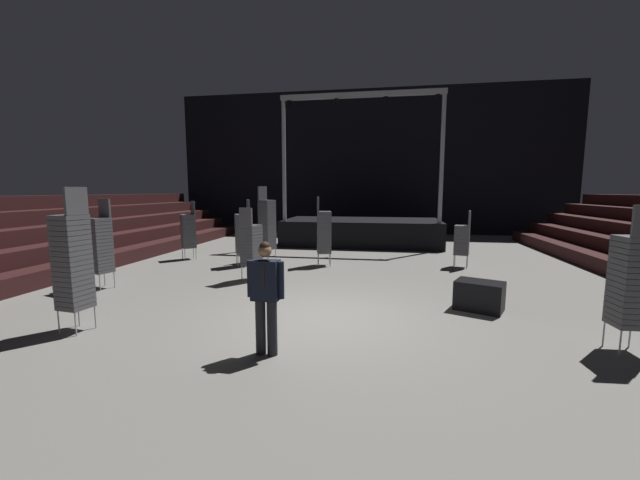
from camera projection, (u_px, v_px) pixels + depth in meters
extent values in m
cube|color=slate|center=(326.00, 319.00, 7.31)|extent=(22.00, 30.00, 0.10)
cube|color=black|center=(368.00, 162.00, 21.43)|extent=(22.00, 0.30, 8.00)
cube|color=black|center=(34.00, 278.00, 9.56)|extent=(0.75, 24.00, 0.45)
cube|color=black|center=(7.00, 260.00, 9.63)|extent=(0.75, 24.00, 0.45)
cube|color=black|center=(362.00, 232.00, 17.22)|extent=(6.87, 3.56, 1.11)
cylinder|color=#9EA0A8|center=(284.00, 161.00, 15.88)|extent=(0.16, 0.16, 5.07)
cylinder|color=#9EA0A8|center=(442.00, 159.00, 14.78)|extent=(0.16, 0.16, 5.07)
cube|color=#9EA0A8|center=(361.00, 95.00, 15.00)|extent=(6.57, 0.20, 0.20)
cylinder|color=black|center=(289.00, 103.00, 15.54)|extent=(0.18, 0.18, 0.22)
cylinder|color=black|center=(337.00, 102.00, 15.20)|extent=(0.18, 0.18, 0.22)
cylinder|color=black|center=(386.00, 100.00, 14.86)|extent=(0.18, 0.18, 0.22)
cylinder|color=black|center=(438.00, 97.00, 14.53)|extent=(0.18, 0.18, 0.22)
cylinder|color=black|center=(272.00, 328.00, 5.56)|extent=(0.15, 0.15, 0.83)
cylinder|color=black|center=(261.00, 327.00, 5.60)|extent=(0.15, 0.15, 0.83)
cube|color=silver|center=(264.00, 281.00, 5.43)|extent=(0.18, 0.11, 0.59)
cube|color=black|center=(265.00, 280.00, 5.49)|extent=(0.41, 0.25, 0.59)
cube|color=black|center=(262.00, 277.00, 5.37)|extent=(0.06, 0.01, 0.38)
cylinder|color=black|center=(281.00, 280.00, 5.44)|extent=(0.10, 0.10, 0.54)
cylinder|color=black|center=(250.00, 278.00, 5.54)|extent=(0.10, 0.10, 0.54)
sphere|color=#936B4C|center=(265.00, 251.00, 5.43)|extent=(0.19, 0.19, 0.19)
sphere|color=black|center=(265.00, 247.00, 5.43)|extent=(0.16, 0.16, 0.16)
cylinder|color=#B2B5BA|center=(604.00, 334.00, 5.90)|extent=(0.02, 0.02, 0.40)
cylinder|color=#B2B5BA|center=(630.00, 335.00, 5.86)|extent=(0.02, 0.02, 0.40)
cylinder|color=#B2B5BA|center=(620.00, 344.00, 5.52)|extent=(0.02, 0.02, 0.40)
cube|color=#4C4C51|center=(627.00, 324.00, 5.66)|extent=(0.47, 0.47, 0.08)
cube|color=#4C4C51|center=(627.00, 318.00, 5.65)|extent=(0.47, 0.47, 0.08)
cube|color=#4C4C51|center=(628.00, 313.00, 5.64)|extent=(0.47, 0.47, 0.08)
cube|color=#4C4C51|center=(629.00, 307.00, 5.63)|extent=(0.47, 0.47, 0.08)
cube|color=#4C4C51|center=(629.00, 301.00, 5.62)|extent=(0.47, 0.47, 0.08)
cube|color=#4C4C51|center=(630.00, 296.00, 5.61)|extent=(0.47, 0.47, 0.08)
cube|color=#4C4C51|center=(630.00, 290.00, 5.59)|extent=(0.47, 0.47, 0.08)
cube|color=#4C4C51|center=(631.00, 285.00, 5.58)|extent=(0.47, 0.47, 0.08)
cube|color=#4C4C51|center=(632.00, 279.00, 5.57)|extent=(0.47, 0.47, 0.08)
cube|color=#4C4C51|center=(632.00, 273.00, 5.56)|extent=(0.47, 0.47, 0.08)
cube|color=#4C4C51|center=(633.00, 268.00, 5.55)|extent=(0.47, 0.47, 0.08)
cube|color=#4C4C51|center=(634.00, 262.00, 5.54)|extent=(0.47, 0.47, 0.08)
cube|color=#4C4C51|center=(634.00, 256.00, 5.53)|extent=(0.47, 0.47, 0.08)
cube|color=#4C4C51|center=(635.00, 251.00, 5.52)|extent=(0.47, 0.47, 0.08)
cube|color=#4C4C51|center=(635.00, 245.00, 5.51)|extent=(0.47, 0.47, 0.08)
cube|color=#4C4C51|center=(636.00, 239.00, 5.50)|extent=(0.47, 0.47, 0.08)
cylinder|color=#B2B5BA|center=(251.00, 271.00, 10.56)|extent=(0.02, 0.02, 0.40)
cylinder|color=#B2B5BA|center=(262.00, 272.00, 10.37)|extent=(0.02, 0.02, 0.40)
cylinder|color=#B2B5BA|center=(242.00, 273.00, 10.23)|extent=(0.02, 0.02, 0.40)
cylinder|color=#B2B5BA|center=(253.00, 275.00, 10.04)|extent=(0.02, 0.02, 0.40)
cube|color=#4C4C51|center=(252.00, 264.00, 10.27)|extent=(0.56, 0.56, 0.08)
cube|color=#4C4C51|center=(252.00, 261.00, 10.26)|extent=(0.56, 0.56, 0.08)
cube|color=#4C4C51|center=(252.00, 258.00, 10.25)|extent=(0.56, 0.56, 0.08)
cube|color=#4C4C51|center=(252.00, 255.00, 10.24)|extent=(0.56, 0.56, 0.08)
cube|color=#4C4C51|center=(251.00, 251.00, 10.23)|extent=(0.56, 0.56, 0.08)
cube|color=#4C4C51|center=(251.00, 248.00, 10.22)|extent=(0.56, 0.56, 0.08)
cube|color=#4C4C51|center=(251.00, 245.00, 10.20)|extent=(0.56, 0.56, 0.08)
cube|color=#4C4C51|center=(251.00, 242.00, 10.19)|extent=(0.56, 0.56, 0.08)
cube|color=#4C4C51|center=(251.00, 239.00, 10.18)|extent=(0.56, 0.56, 0.08)
cube|color=#4C4C51|center=(251.00, 236.00, 10.17)|extent=(0.56, 0.56, 0.08)
cube|color=#4C4C51|center=(251.00, 233.00, 10.16)|extent=(0.56, 0.56, 0.08)
cube|color=#4C4C51|center=(251.00, 230.00, 10.15)|extent=(0.56, 0.56, 0.08)
cube|color=#4C4C51|center=(251.00, 226.00, 10.14)|extent=(0.56, 0.56, 0.08)
cube|color=#4C4C51|center=(246.00, 217.00, 9.93)|extent=(0.40, 0.18, 0.46)
cylinder|color=#B2B5BA|center=(185.00, 255.00, 13.19)|extent=(0.02, 0.02, 0.40)
cylinder|color=#B2B5BA|center=(183.00, 253.00, 13.51)|extent=(0.02, 0.02, 0.40)
cylinder|color=#B2B5BA|center=(196.00, 254.00, 13.39)|extent=(0.02, 0.02, 0.40)
cylinder|color=#B2B5BA|center=(193.00, 252.00, 13.71)|extent=(0.02, 0.02, 0.40)
cube|color=#4C4C51|center=(189.00, 247.00, 13.42)|extent=(0.62, 0.62, 0.08)
cube|color=#4C4C51|center=(189.00, 244.00, 13.41)|extent=(0.62, 0.62, 0.08)
cube|color=#4C4C51|center=(189.00, 242.00, 13.40)|extent=(0.62, 0.62, 0.08)
cube|color=#4C4C51|center=(189.00, 240.00, 13.38)|extent=(0.62, 0.62, 0.08)
cube|color=#4C4C51|center=(189.00, 237.00, 13.37)|extent=(0.62, 0.62, 0.08)
cube|color=#4C4C51|center=(188.00, 235.00, 13.36)|extent=(0.62, 0.62, 0.08)
cube|color=#4C4C51|center=(188.00, 232.00, 13.35)|extent=(0.62, 0.62, 0.08)
cube|color=#4C4C51|center=(188.00, 230.00, 13.34)|extent=(0.62, 0.62, 0.08)
cube|color=#4C4C51|center=(188.00, 228.00, 13.33)|extent=(0.62, 0.62, 0.08)
cube|color=#4C4C51|center=(188.00, 225.00, 13.32)|extent=(0.62, 0.62, 0.08)
cube|color=#4C4C51|center=(188.00, 223.00, 13.31)|extent=(0.62, 0.62, 0.08)
cube|color=#4C4C51|center=(188.00, 220.00, 13.30)|extent=(0.62, 0.62, 0.08)
cube|color=#4C4C51|center=(188.00, 218.00, 13.29)|extent=(0.62, 0.62, 0.08)
cube|color=#4C4C51|center=(188.00, 216.00, 13.27)|extent=(0.62, 0.62, 0.08)
cube|color=#4C4C51|center=(193.00, 208.00, 13.34)|extent=(0.31, 0.33, 0.46)
cylinder|color=#B2B5BA|center=(329.00, 258.00, 12.51)|extent=(0.02, 0.02, 0.40)
cylinder|color=#B2B5BA|center=(330.00, 260.00, 12.13)|extent=(0.02, 0.02, 0.40)
cylinder|color=#B2B5BA|center=(318.00, 258.00, 12.49)|extent=(0.02, 0.02, 0.40)
cylinder|color=#B2B5BA|center=(319.00, 260.00, 12.11)|extent=(0.02, 0.02, 0.40)
cube|color=#4C4C51|center=(324.00, 252.00, 12.28)|extent=(0.53, 0.53, 0.08)
cube|color=#4C4C51|center=(324.00, 249.00, 12.27)|extent=(0.53, 0.53, 0.08)
cube|color=#4C4C51|center=(324.00, 247.00, 12.26)|extent=(0.53, 0.53, 0.08)
cube|color=#4C4C51|center=(324.00, 244.00, 12.25)|extent=(0.53, 0.53, 0.08)
cube|color=#4C4C51|center=(324.00, 241.00, 12.24)|extent=(0.53, 0.53, 0.08)
cube|color=#4C4C51|center=(324.00, 239.00, 12.22)|extent=(0.53, 0.53, 0.08)
cube|color=#4C4C51|center=(324.00, 236.00, 12.21)|extent=(0.53, 0.53, 0.08)
cube|color=#4C4C51|center=(324.00, 234.00, 12.20)|extent=(0.53, 0.53, 0.08)
cube|color=#4C4C51|center=(324.00, 231.00, 12.19)|extent=(0.53, 0.53, 0.08)
cube|color=#4C4C51|center=(324.00, 228.00, 12.18)|extent=(0.53, 0.53, 0.08)
cube|color=#4C4C51|center=(324.00, 226.00, 12.17)|extent=(0.53, 0.53, 0.08)
cube|color=#4C4C51|center=(324.00, 223.00, 12.16)|extent=(0.53, 0.53, 0.08)
cube|color=#4C4C51|center=(324.00, 221.00, 12.15)|extent=(0.53, 0.53, 0.08)
cube|color=#4C4C51|center=(324.00, 218.00, 12.14)|extent=(0.53, 0.53, 0.08)
cube|color=#4C4C51|center=(324.00, 215.00, 12.13)|extent=(0.53, 0.53, 0.08)
cube|color=#4C4C51|center=(324.00, 213.00, 12.11)|extent=(0.53, 0.53, 0.08)
cube|color=#4C4C51|center=(318.00, 204.00, 12.07)|extent=(0.14, 0.41, 0.46)
cylinder|color=#B2B5BA|center=(454.00, 262.00, 11.92)|extent=(0.02, 0.02, 0.40)
cylinder|color=#B2B5BA|center=(455.00, 260.00, 12.26)|extent=(0.02, 0.02, 0.40)
cylinder|color=#B2B5BA|center=(467.00, 262.00, 11.76)|extent=(0.02, 0.02, 0.40)
cylinder|color=#B2B5BA|center=(468.00, 260.00, 12.11)|extent=(0.02, 0.02, 0.40)
cube|color=#4C4C51|center=(461.00, 253.00, 11.98)|extent=(0.54, 0.54, 0.08)
cube|color=#4C4C51|center=(461.00, 251.00, 11.97)|extent=(0.54, 0.54, 0.08)
cube|color=#4C4C51|center=(461.00, 248.00, 11.96)|extent=(0.54, 0.54, 0.08)
cube|color=#4C4C51|center=(462.00, 245.00, 11.95)|extent=(0.54, 0.54, 0.08)
cube|color=#4C4C51|center=(462.00, 243.00, 11.94)|extent=(0.54, 0.54, 0.08)
cube|color=#4C4C51|center=(462.00, 240.00, 11.93)|extent=(0.54, 0.54, 0.08)
cube|color=#4C4C51|center=(462.00, 237.00, 11.91)|extent=(0.54, 0.54, 0.08)
cube|color=#4C4C51|center=(462.00, 235.00, 11.90)|extent=(0.54, 0.54, 0.08)
cube|color=#4C4C51|center=(462.00, 232.00, 11.89)|extent=(0.54, 0.54, 0.08)
cube|color=#4C4C51|center=(462.00, 229.00, 11.88)|extent=(0.54, 0.54, 0.08)
cube|color=#4C4C51|center=(462.00, 227.00, 11.87)|extent=(0.54, 0.54, 0.08)
cube|color=#4C4C51|center=(470.00, 218.00, 11.76)|extent=(0.15, 0.40, 0.46)
cylinder|color=#B2B5BA|center=(59.00, 322.00, 6.44)|extent=(0.02, 0.02, 0.40)
cylinder|color=#B2B5BA|center=(79.00, 315.00, 6.79)|extent=(0.02, 0.02, 0.40)
cylinder|color=#B2B5BA|center=(76.00, 324.00, 6.32)|extent=(0.02, 0.02, 0.40)
cylinder|color=#B2B5BA|center=(95.00, 317.00, 6.68)|extent=(0.02, 0.02, 0.40)
cube|color=#4C4C51|center=(76.00, 306.00, 6.53)|extent=(0.49, 0.49, 0.08)
cube|color=#4C4C51|center=(76.00, 301.00, 6.52)|extent=(0.49, 0.49, 0.08)
cube|color=#4C4C51|center=(75.00, 296.00, 6.50)|extent=(0.49, 0.49, 0.08)
cube|color=#4C4C51|center=(75.00, 291.00, 6.49)|extent=(0.49, 0.49, 0.08)
cube|color=#4C4C51|center=(74.00, 287.00, 6.48)|extent=(0.49, 0.49, 0.08)
cube|color=#4C4C51|center=(74.00, 282.00, 6.47)|extent=(0.49, 0.49, 0.08)
cube|color=#4C4C51|center=(74.00, 277.00, 6.46)|extent=(0.49, 0.49, 0.08)
cube|color=#4C4C51|center=(73.00, 272.00, 6.45)|extent=(0.49, 0.49, 0.08)
cube|color=#4C4C51|center=(73.00, 267.00, 6.44)|extent=(0.49, 0.49, 0.08)
cube|color=#4C4C51|center=(72.00, 262.00, 6.43)|extent=(0.49, 0.49, 0.08)
cube|color=#4C4C51|center=(72.00, 257.00, 6.42)|extent=(0.49, 0.49, 0.08)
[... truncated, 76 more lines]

